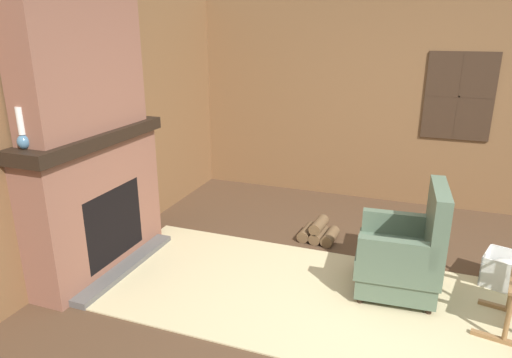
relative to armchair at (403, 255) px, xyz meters
name	(u,v)px	position (x,y,z in m)	size (l,w,h in m)	color
ground_plane	(378,322)	(-0.12, -0.50, -0.36)	(14.00, 14.00, 0.00)	#4C3523
wood_panel_wall_left	(70,131)	(-2.91, -0.50, 0.95)	(0.06, 6.12, 2.61)	brown
wood_panel_wall_back	(413,102)	(-0.11, 2.29, 0.95)	(6.12, 0.09, 2.61)	brown
fireplace_hearth	(98,202)	(-2.70, -0.50, 0.30)	(0.56, 1.61, 1.32)	brown
chimney_breast	(80,57)	(-2.71, -0.50, 1.60)	(0.31, 1.33, 1.27)	brown
area_rug	(311,296)	(-0.70, -0.33, -0.35)	(3.84, 1.67, 0.01)	#C6B789
armchair	(403,255)	(0.00, 0.00, 0.00)	(0.71, 0.72, 0.98)	#516651
firewood_stack	(319,232)	(-0.89, 0.77, -0.26)	(0.41, 0.35, 0.24)	brown
laundry_basket	(511,272)	(0.90, 0.42, -0.21)	(0.51, 0.45, 0.29)	white
oil_lamp_vase	(23,134)	(-2.74, -1.16, 1.08)	(0.10, 0.10, 0.32)	#47708E
storage_case	(123,112)	(-2.74, 0.05, 1.04)	(0.15, 0.25, 0.15)	brown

